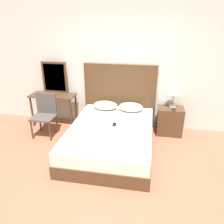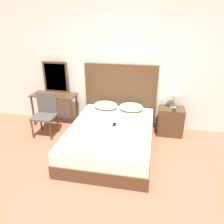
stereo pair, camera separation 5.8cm
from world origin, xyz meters
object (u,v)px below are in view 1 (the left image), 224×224
(phone_on_bed, at_px, (114,124))
(chair, at_px, (45,112))
(phone_on_nightstand, at_px, (174,110))
(vanity_desk, at_px, (53,100))
(bed, at_px, (111,138))
(nightstand, at_px, (170,121))
(table_lamp, at_px, (174,90))

(phone_on_bed, relative_size, chair, 0.17)
(phone_on_nightstand, distance_m, vanity_desk, 2.63)
(phone_on_bed, relative_size, vanity_desk, 0.15)
(phone_on_bed, distance_m, chair, 1.53)
(bed, relative_size, vanity_desk, 2.07)
(nightstand, height_order, chair, chair)
(bed, relative_size, phone_on_bed, 13.54)
(phone_on_bed, relative_size, nightstand, 0.26)
(phone_on_nightstand, xyz_separation_m, vanity_desk, (-2.63, 0.08, -0.00))
(table_lamp, bearing_deg, phone_on_bed, -144.32)
(nightstand, xyz_separation_m, phone_on_nightstand, (0.04, -0.09, 0.30))
(nightstand, relative_size, vanity_desk, 0.59)
(phone_on_bed, relative_size, phone_on_nightstand, 0.98)
(vanity_desk, distance_m, chair, 0.47)
(phone_on_nightstand, bearing_deg, table_lamp, 95.77)
(phone_on_bed, height_order, chair, chair)
(bed, distance_m, table_lamp, 1.62)
(bed, height_order, phone_on_bed, phone_on_bed)
(phone_on_nightstand, bearing_deg, nightstand, 114.64)
(bed, height_order, chair, chair)
(nightstand, xyz_separation_m, vanity_desk, (-2.58, -0.01, 0.30))
(bed, relative_size, chair, 2.34)
(bed, bearing_deg, vanity_desk, 151.59)
(table_lamp, height_order, chair, table_lamp)
(table_lamp, bearing_deg, bed, -142.47)
(bed, distance_m, phone_on_nightstand, 1.41)
(vanity_desk, bearing_deg, chair, -88.81)
(chair, bearing_deg, nightstand, 10.37)
(bed, bearing_deg, phone_on_nightstand, 31.59)
(phone_on_bed, height_order, table_lamp, table_lamp)
(phone_on_bed, xyz_separation_m, vanity_desk, (-1.52, 0.70, 0.12))
(vanity_desk, bearing_deg, bed, -28.41)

